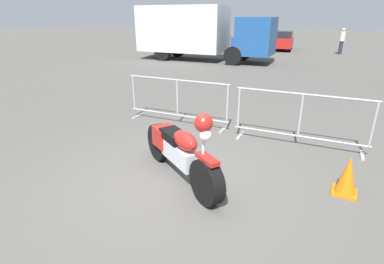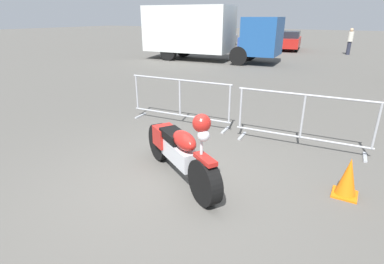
{
  "view_description": "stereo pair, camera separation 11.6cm",
  "coord_description": "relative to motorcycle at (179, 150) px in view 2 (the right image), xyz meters",
  "views": [
    {
      "loc": [
        2.22,
        -3.44,
        2.43
      ],
      "look_at": [
        0.02,
        0.57,
        0.65
      ],
      "focal_mm": 28.0,
      "sensor_mm": 36.0,
      "label": 1
    },
    {
      "loc": [
        2.32,
        -3.38,
        2.43
      ],
      "look_at": [
        0.02,
        0.57,
        0.65
      ],
      "focal_mm": 28.0,
      "sensor_mm": 36.0,
      "label": 2
    }
  ],
  "objects": [
    {
      "name": "pedestrian",
      "position": [
        0.99,
        19.49,
        0.44
      ],
      "size": [
        0.42,
        0.42,
        1.69
      ],
      "rotation": [
        0.0,
        0.0,
        6.0
      ],
      "color": "#262838",
      "rests_on": "ground"
    },
    {
      "name": "parked_car_silver",
      "position": [
        -8.72,
        20.63,
        0.2
      ],
      "size": [
        2.21,
        4.18,
        1.35
      ],
      "rotation": [
        0.0,
        0.0,
        1.73
      ],
      "color": "#B7BABF",
      "rests_on": "ground"
    },
    {
      "name": "motorcycle",
      "position": [
        0.0,
        0.0,
        0.0
      ],
      "size": [
        2.0,
        1.33,
        1.27
      ],
      "rotation": [
        0.0,
        0.0,
        -0.55
      ],
      "color": "black",
      "rests_on": "ground"
    },
    {
      "name": "parked_car_maroon",
      "position": [
        -11.46,
        20.57,
        0.21
      ],
      "size": [
        2.23,
        4.21,
        1.36
      ],
      "rotation": [
        0.0,
        0.0,
        1.73
      ],
      "color": "maroon",
      "rests_on": "ground"
    },
    {
      "name": "crowd_barrier_near",
      "position": [
        -1.4,
        2.23,
        0.08
      ],
      "size": [
        2.57,
        0.59,
        1.07
      ],
      "rotation": [
        0.0,
        0.0,
        0.06
      ],
      "color": "#9EA0A5",
      "rests_on": "ground"
    },
    {
      "name": "parked_car_blue",
      "position": [
        -5.97,
        20.5,
        0.23
      ],
      "size": [
        2.29,
        4.32,
        1.4
      ],
      "rotation": [
        0.0,
        0.0,
        1.73
      ],
      "color": "#284799",
      "rests_on": "ground"
    },
    {
      "name": "crowd_barrier_far",
      "position": [
        1.4,
        2.23,
        0.08
      ],
      "size": [
        2.57,
        0.59,
        1.07
      ],
      "rotation": [
        0.0,
        0.0,
        0.06
      ],
      "color": "#9EA0A5",
      "rests_on": "ground"
    },
    {
      "name": "parked_car_red",
      "position": [
        -3.23,
        20.5,
        0.21
      ],
      "size": [
        2.24,
        4.23,
        1.37
      ],
      "rotation": [
        0.0,
        0.0,
        1.73
      ],
      "color": "#B21E19",
      "rests_on": "ground"
    },
    {
      "name": "box_truck",
      "position": [
        -6.15,
        12.25,
        1.15
      ],
      "size": [
        7.85,
        2.82,
        2.98
      ],
      "rotation": [
        0.0,
        0.0,
        0.08
      ],
      "color": "silver",
      "rests_on": "ground"
    },
    {
      "name": "traffic_cone",
      "position": [
        2.35,
        0.77,
        -0.19
      ],
      "size": [
        0.34,
        0.34,
        0.59
      ],
      "color": "orange",
      "rests_on": "ground"
    },
    {
      "name": "ground_plane",
      "position": [
        -0.02,
        -0.17,
        -0.48
      ],
      "size": [
        120.0,
        120.0,
        0.0
      ],
      "primitive_type": "plane",
      "color": "#54514C"
    }
  ]
}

